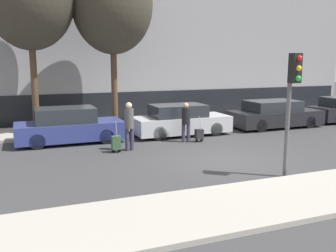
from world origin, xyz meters
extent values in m
plane|color=#38383A|center=(0.00, 0.00, 0.00)|extent=(80.00, 80.00, 0.00)
cube|color=#A39E93|center=(0.00, -3.75, 0.06)|extent=(28.00, 2.50, 0.12)
cube|color=#A39E93|center=(0.00, 7.00, 0.06)|extent=(28.00, 3.00, 0.12)
cube|color=gray|center=(0.00, 10.42, 5.85)|extent=(28.00, 2.45, 11.69)
cube|color=black|center=(0.00, 9.18, 0.80)|extent=(27.44, 0.06, 1.60)
cube|color=navy|center=(-4.38, 4.70, 0.49)|extent=(4.23, 1.79, 0.70)
cube|color=#23282D|center=(-4.55, 4.70, 1.14)|extent=(2.33, 1.57, 0.59)
cylinder|color=black|center=(-3.07, 3.89, 0.30)|extent=(0.60, 0.18, 0.60)
cylinder|color=black|center=(-3.07, 5.50, 0.30)|extent=(0.60, 0.18, 0.60)
cylinder|color=black|center=(-5.69, 3.89, 0.30)|extent=(0.60, 0.18, 0.60)
cylinder|color=black|center=(-5.69, 5.50, 0.30)|extent=(0.60, 0.18, 0.60)
cube|color=#B7BABF|center=(0.45, 4.47, 0.49)|extent=(4.29, 1.71, 0.70)
cube|color=#23282D|center=(0.28, 4.47, 1.11)|extent=(2.36, 1.51, 0.53)
cylinder|color=black|center=(1.78, 3.70, 0.30)|extent=(0.60, 0.18, 0.60)
cylinder|color=black|center=(1.78, 5.23, 0.30)|extent=(0.60, 0.18, 0.60)
cylinder|color=black|center=(-0.88, 3.70, 0.30)|extent=(0.60, 0.18, 0.60)
cylinder|color=black|center=(-0.88, 5.23, 0.30)|extent=(0.60, 0.18, 0.60)
cube|color=black|center=(5.60, 4.57, 0.49)|extent=(4.63, 1.91, 0.70)
cube|color=#23282D|center=(5.41, 4.57, 1.09)|extent=(2.54, 1.68, 0.50)
cylinder|color=black|center=(7.03, 3.71, 0.30)|extent=(0.60, 0.18, 0.60)
cylinder|color=black|center=(7.03, 5.44, 0.30)|extent=(0.60, 0.18, 0.60)
cylinder|color=black|center=(4.16, 3.71, 0.30)|extent=(0.60, 0.18, 0.60)
cylinder|color=black|center=(4.16, 5.44, 0.30)|extent=(0.60, 0.18, 0.60)
cylinder|color=black|center=(9.14, 5.46, 0.30)|extent=(0.60, 0.18, 0.60)
cylinder|color=#383347|center=(-2.61, 2.45, 0.42)|extent=(0.15, 0.15, 0.84)
cylinder|color=#383347|center=(-2.42, 2.50, 0.42)|extent=(0.15, 0.15, 0.84)
cylinder|color=#4C4C4C|center=(-2.51, 2.47, 1.20)|extent=(0.34, 0.34, 0.73)
sphere|color=beige|center=(-2.51, 2.47, 1.68)|extent=(0.24, 0.24, 0.24)
cube|color=#335138|center=(-3.05, 2.34, 0.37)|extent=(0.32, 0.24, 0.49)
cylinder|color=black|center=(-3.16, 2.34, 0.06)|extent=(0.12, 0.03, 0.12)
cylinder|color=black|center=(-2.94, 2.34, 0.06)|extent=(0.12, 0.03, 0.12)
cylinder|color=gray|center=(-3.05, 2.27, 0.89)|extent=(0.02, 0.19, 0.53)
cylinder|color=#383347|center=(0.12, 3.00, 0.37)|extent=(0.15, 0.15, 0.75)
cylinder|color=#383347|center=(-0.07, 3.06, 0.37)|extent=(0.15, 0.15, 0.75)
cylinder|color=black|center=(0.03, 3.03, 1.08)|extent=(0.34, 0.34, 0.65)
sphere|color=tan|center=(0.03, 3.03, 1.51)|extent=(0.21, 0.21, 0.21)
cube|color=#262628|center=(0.55, 2.87, 0.32)|extent=(0.32, 0.24, 0.40)
cylinder|color=black|center=(0.44, 2.87, 0.06)|extent=(0.12, 0.03, 0.12)
cylinder|color=black|center=(0.66, 2.87, 0.06)|extent=(0.12, 0.03, 0.12)
cylinder|color=gray|center=(0.55, 2.79, 0.80)|extent=(0.02, 0.19, 0.53)
cylinder|color=#515154|center=(0.77, -2.25, 1.75)|extent=(0.12, 0.12, 3.49)
cube|color=black|center=(0.77, -2.43, 3.09)|extent=(0.28, 0.24, 0.80)
sphere|color=red|center=(0.77, -2.58, 3.36)|extent=(0.15, 0.15, 0.15)
sphere|color=gold|center=(0.77, -2.58, 3.09)|extent=(0.15, 0.15, 0.15)
sphere|color=green|center=(0.77, -2.58, 2.83)|extent=(0.15, 0.15, 0.15)
torus|color=black|center=(-3.26, 6.69, 0.48)|extent=(0.72, 0.06, 0.72)
torus|color=black|center=(-4.31, 6.69, 0.48)|extent=(0.72, 0.06, 0.72)
cylinder|color=maroon|center=(-3.78, 6.69, 0.68)|extent=(1.00, 0.05, 0.05)
cylinder|color=maroon|center=(-3.97, 6.69, 0.88)|extent=(0.04, 0.04, 0.40)
cylinder|color=#4C3826|center=(-5.58, 6.45, 2.20)|extent=(0.28, 0.28, 4.16)
cylinder|color=#4C3826|center=(-2.14, 6.25, 2.12)|extent=(0.28, 0.28, 3.99)
ellipsoid|color=#383328|center=(-2.14, 6.25, 5.76)|extent=(3.59, 3.59, 4.39)
camera|label=1|loc=(-6.15, -10.64, 3.30)|focal=40.00mm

